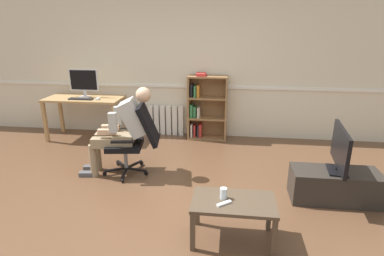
# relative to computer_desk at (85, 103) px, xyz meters

# --- Properties ---
(ground_plane) EXTENTS (18.00, 18.00, 0.00)m
(ground_plane) POSITION_rel_computer_desk_xyz_m (1.94, -2.15, -0.65)
(ground_plane) COLOR brown
(back_wall) EXTENTS (12.00, 0.13, 2.70)m
(back_wall) POSITION_rel_computer_desk_xyz_m (1.94, 0.50, 0.70)
(back_wall) COLOR beige
(back_wall) RESTS_ON ground_plane
(computer_desk) EXTENTS (1.34, 0.62, 0.76)m
(computer_desk) POSITION_rel_computer_desk_xyz_m (0.00, 0.00, 0.00)
(computer_desk) COLOR tan
(computer_desk) RESTS_ON ground_plane
(imac_monitor) EXTENTS (0.52, 0.14, 0.49)m
(imac_monitor) POSITION_rel_computer_desk_xyz_m (-0.01, 0.08, 0.39)
(imac_monitor) COLOR silver
(imac_monitor) RESTS_ON computer_desk
(keyboard) EXTENTS (0.42, 0.12, 0.02)m
(keyboard) POSITION_rel_computer_desk_xyz_m (0.01, -0.14, 0.12)
(keyboard) COLOR black
(keyboard) RESTS_ON computer_desk
(computer_mouse) EXTENTS (0.06, 0.10, 0.03)m
(computer_mouse) POSITION_rel_computer_desk_xyz_m (0.31, -0.12, 0.12)
(computer_mouse) COLOR white
(computer_mouse) RESTS_ON computer_desk
(bookshelf) EXTENTS (0.69, 0.29, 1.19)m
(bookshelf) POSITION_rel_computer_desk_xyz_m (2.12, 0.29, -0.09)
(bookshelf) COLOR olive
(bookshelf) RESTS_ON ground_plane
(radiator) EXTENTS (0.78, 0.08, 0.55)m
(radiator) POSITION_rel_computer_desk_xyz_m (1.32, 0.39, -0.37)
(radiator) COLOR white
(radiator) RESTS_ON ground_plane
(office_chair) EXTENTS (0.79, 0.63, 0.98)m
(office_chair) POSITION_rel_computer_desk_xyz_m (1.31, -1.27, -0.13)
(office_chair) COLOR black
(office_chair) RESTS_ON ground_plane
(person_seated) EXTENTS (1.03, 0.45, 1.21)m
(person_seated) POSITION_rel_computer_desk_xyz_m (1.14, -1.29, -0.00)
(person_seated) COLOR #937F60
(person_seated) RESTS_ON ground_plane
(tv_stand) EXTENTS (0.99, 0.42, 0.37)m
(tv_stand) POSITION_rel_computer_desk_xyz_m (3.82, -1.68, -0.46)
(tv_stand) COLOR #2D2823
(tv_stand) RESTS_ON ground_plane
(tv_screen) EXTENTS (0.24, 0.79, 0.51)m
(tv_screen) POSITION_rel_computer_desk_xyz_m (3.82, -1.68, -0.01)
(tv_screen) COLOR black
(tv_screen) RESTS_ON tv_stand
(coffee_table) EXTENTS (0.78, 0.46, 0.42)m
(coffee_table) POSITION_rel_computer_desk_xyz_m (2.65, -2.56, -0.29)
(coffee_table) COLOR #4C3D2D
(coffee_table) RESTS_ON ground_plane
(drinking_glass) EXTENTS (0.07, 0.07, 0.11)m
(drinking_glass) POSITION_rel_computer_desk_xyz_m (2.55, -2.53, -0.17)
(drinking_glass) COLOR silver
(drinking_glass) RESTS_ON coffee_table
(spare_remote) EXTENTS (0.14, 0.12, 0.02)m
(spare_remote) POSITION_rel_computer_desk_xyz_m (2.56, -2.63, -0.22)
(spare_remote) COLOR white
(spare_remote) RESTS_ON coffee_table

